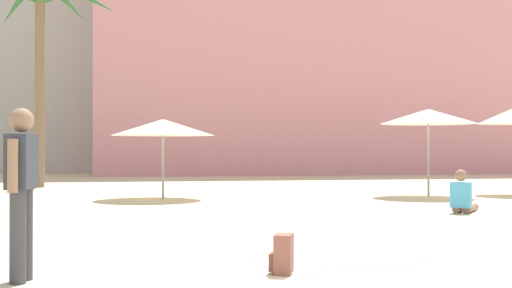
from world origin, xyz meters
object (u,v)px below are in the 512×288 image
(cafe_umbrella_3, at_px, (163,127))
(beach_towel, at_px, (343,262))
(cafe_umbrella_2, at_px, (428,117))
(backpack, at_px, (283,255))
(person_mid_left, at_px, (21,186))
(person_near_left, at_px, (463,198))

(cafe_umbrella_3, height_order, beach_towel, cafe_umbrella_3)
(cafe_umbrella_2, height_order, beach_towel, cafe_umbrella_2)
(cafe_umbrella_2, bearing_deg, backpack, -120.90)
(backpack, relative_size, person_mid_left, 0.24)
(beach_towel, xyz_separation_m, person_mid_left, (-3.50, -0.56, 0.94))
(backpack, bearing_deg, beach_towel, -124.32)
(cafe_umbrella_3, relative_size, person_near_left, 2.69)
(person_near_left, xyz_separation_m, person_mid_left, (-7.87, -6.22, 0.65))
(cafe_umbrella_2, distance_m, backpack, 12.99)
(cafe_umbrella_2, height_order, backpack, cafe_umbrella_2)
(cafe_umbrella_3, bearing_deg, person_near_left, -41.21)
(cafe_umbrella_2, height_order, person_near_left, cafe_umbrella_2)
(cafe_umbrella_2, bearing_deg, beach_towel, -118.88)
(cafe_umbrella_3, relative_size, person_mid_left, 1.58)
(cafe_umbrella_2, bearing_deg, cafe_umbrella_3, 176.84)
(person_mid_left, bearing_deg, person_near_left, 48.98)
(person_mid_left, bearing_deg, beach_towel, 19.67)
(person_near_left, bearing_deg, beach_towel, -178.21)
(beach_towel, bearing_deg, cafe_umbrella_2, 61.12)
(beach_towel, distance_m, backpack, 1.05)
(beach_towel, height_order, backpack, backpack)
(person_near_left, bearing_deg, cafe_umbrella_3, 88.20)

